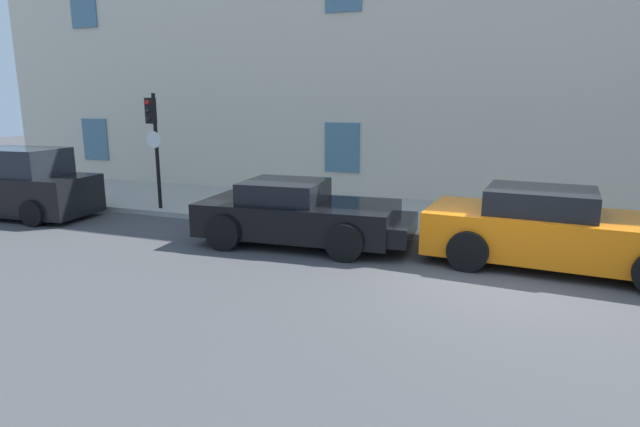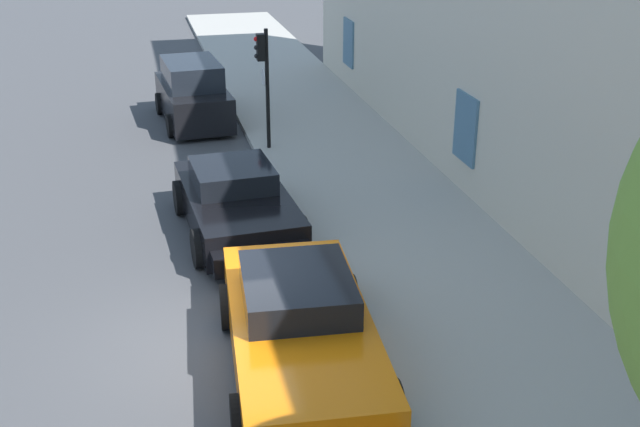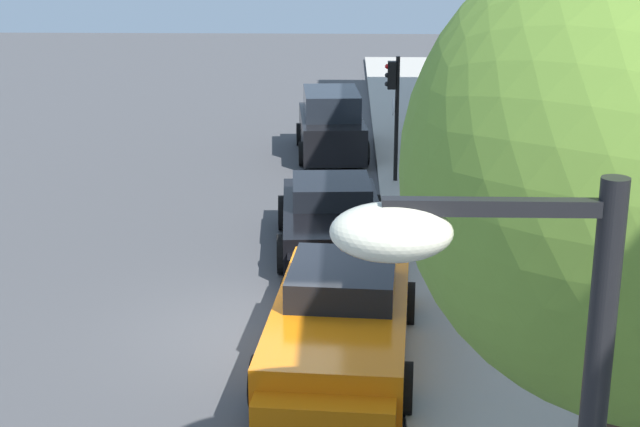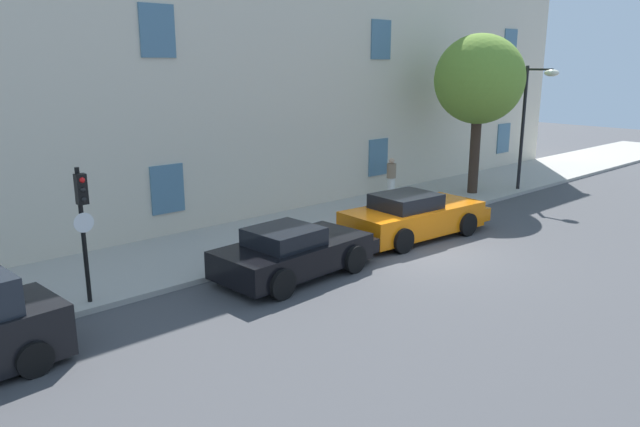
{
  "view_description": "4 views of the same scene",
  "coord_description": "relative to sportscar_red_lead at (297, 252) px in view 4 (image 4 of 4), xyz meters",
  "views": [
    {
      "loc": [
        0.2,
        -8.94,
        3.02
      ],
      "look_at": [
        -3.4,
        0.6,
        0.79
      ],
      "focal_mm": 29.18,
      "sensor_mm": 36.0,
      "label": 1
    },
    {
      "loc": [
        10.45,
        -0.74,
        6.73
      ],
      "look_at": [
        -2.59,
        2.39,
        0.89
      ],
      "focal_mm": 44.25,
      "sensor_mm": 36.0,
      "label": 2
    },
    {
      "loc": [
        14.12,
        1.3,
        6.46
      ],
      "look_at": [
        -1.1,
        0.87,
        1.67
      ],
      "focal_mm": 53.85,
      "sensor_mm": 36.0,
      "label": 3
    },
    {
      "loc": [
        -13.36,
        -10.24,
        5.33
      ],
      "look_at": [
        -3.3,
        0.83,
        1.57
      ],
      "focal_mm": 33.45,
      "sensor_mm": 36.0,
      "label": 4
    }
  ],
  "objects": [
    {
      "name": "building_facade",
      "position": [
        3.91,
        7.25,
        4.61
      ],
      "size": [
        35.89,
        4.66,
        10.42
      ],
      "color": "beige",
      "rests_on": "ground"
    },
    {
      "name": "sidewalk",
      "position": [
        3.91,
        3.12,
        -0.55
      ],
      "size": [
        60.0,
        4.09,
        0.14
      ],
      "primitive_type": "cube",
      "color": "#A8A399",
      "rests_on": "ground"
    },
    {
      "name": "pedestrian_admiring",
      "position": [
        8.52,
        4.25,
        0.3
      ],
      "size": [
        0.52,
        0.52,
        1.55
      ],
      "color": "silver",
      "rests_on": "sidewalk"
    },
    {
      "name": "sportscar_yellow_flank",
      "position": [
        5.13,
        0.19,
        0.03
      ],
      "size": [
        5.24,
        2.45,
        1.44
      ],
      "color": "orange",
      "rests_on": "ground"
    },
    {
      "name": "street_lamp",
      "position": [
        13.64,
        1.09,
        3.11
      ],
      "size": [
        0.44,
        1.42,
        5.13
      ],
      "color": "black",
      "rests_on": "sidewalk"
    },
    {
      "name": "ground_plane",
      "position": [
        3.91,
        -1.04,
        -0.62
      ],
      "size": [
        80.0,
        80.0,
        0.0
      ],
      "primitive_type": "plane",
      "color": "#444447"
    },
    {
      "name": "traffic_light",
      "position": [
        -4.87,
        1.4,
        1.61
      ],
      "size": [
        0.44,
        0.36,
        3.06
      ],
      "color": "black",
      "rests_on": "sidewalk"
    },
    {
      "name": "sportscar_red_lead",
      "position": [
        0.0,
        0.0,
        0.0
      ],
      "size": [
        4.6,
        2.36,
        1.34
      ],
      "color": "black",
      "rests_on": "ground"
    },
    {
      "name": "tree_near_kerb",
      "position": [
        11.54,
        2.41,
        4.09
      ],
      "size": [
        3.55,
        3.55,
        6.37
      ],
      "color": "#38281E",
      "rests_on": "sidewalk"
    }
  ]
}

